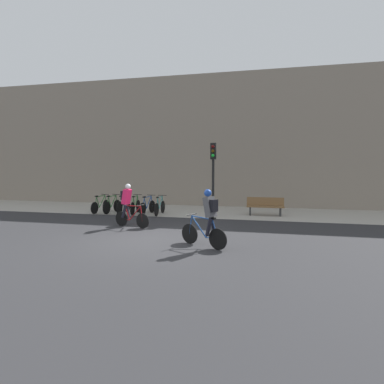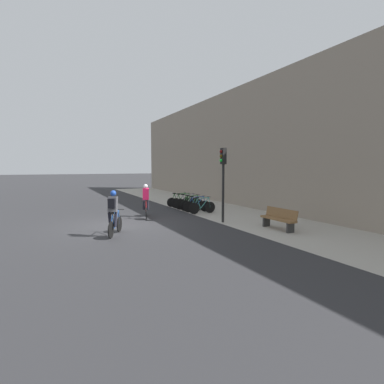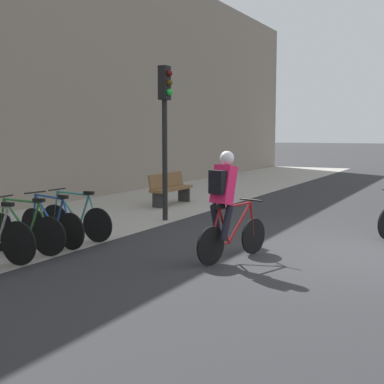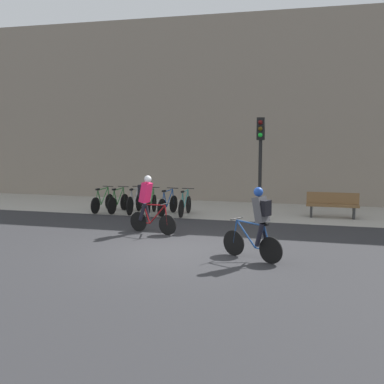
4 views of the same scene
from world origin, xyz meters
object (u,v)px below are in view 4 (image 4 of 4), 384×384
object	(u,v)px
cyclist_pink	(147,202)
traffic_light_pole	(260,150)
parked_bike_2	(135,202)
parked_bike_5	(185,205)
cyclist_grey	(258,222)
parked_bike_3	(151,203)
parked_bike_1	(118,202)
parked_bike_0	(102,202)
bench	(332,204)
parked_bike_4	(168,204)

from	to	relation	value
cyclist_pink	traffic_light_pole	world-z (taller)	traffic_light_pole
parked_bike_2	parked_bike_5	size ratio (longest dim) A/B	1.02
parked_bike_2	traffic_light_pole	xyz separation A→B (m)	(4.74, -0.36, 2.04)
cyclist_grey	parked_bike_3	bearing A→B (deg)	129.93
parked_bike_3	parked_bike_5	world-z (taller)	parked_bike_3
cyclist_grey	parked_bike_1	world-z (taller)	cyclist_grey
parked_bike_0	parked_bike_1	size ratio (longest dim) A/B	1.02
parked_bike_3	parked_bike_0	bearing A→B (deg)	-179.96
parked_bike_1	parked_bike_3	size ratio (longest dim) A/B	0.99
cyclist_pink	parked_bike_1	distance (m)	4.02
parked_bike_2	bench	size ratio (longest dim) A/B	0.94
parked_bike_2	parked_bike_5	xyz separation A→B (m)	(1.97, -0.00, -0.01)
cyclist_grey	parked_bike_5	world-z (taller)	cyclist_grey
cyclist_grey	parked_bike_0	distance (m)	8.74
cyclist_grey	parked_bike_4	xyz separation A→B (m)	(-4.04, 5.61, -0.55)
parked_bike_1	parked_bike_2	xyz separation A→B (m)	(0.66, 0.00, 0.01)
cyclist_pink	parked_bike_3	bearing A→B (deg)	108.08
parked_bike_0	parked_bike_4	xyz separation A→B (m)	(2.63, 0.00, 0.01)
parked_bike_2	cyclist_pink	bearing A→B (deg)	-62.01
cyclist_grey	traffic_light_pole	distance (m)	5.50
parked_bike_1	parked_bike_5	size ratio (longest dim) A/B	0.97
parked_bike_4	cyclist_pink	bearing A→B (deg)	-83.05
cyclist_pink	parked_bike_4	size ratio (longest dim) A/B	1.06
parked_bike_1	traffic_light_pole	distance (m)	5.78
parked_bike_0	parked_bike_5	world-z (taller)	parked_bike_5
parked_bike_3	parked_bike_4	xyz separation A→B (m)	(0.66, -0.00, -0.00)
cyclist_pink	parked_bike_3	size ratio (longest dim) A/B	1.06
parked_bike_4	parked_bike_5	world-z (taller)	parked_bike_4
cyclist_grey	bench	size ratio (longest dim) A/B	0.97
parked_bike_1	parked_bike_2	size ratio (longest dim) A/B	0.95
parked_bike_0	parked_bike_2	size ratio (longest dim) A/B	0.97
parked_bike_5	traffic_light_pole	distance (m)	3.46
parked_bike_0	parked_bike_5	distance (m)	3.29
parked_bike_2	traffic_light_pole	size ratio (longest dim) A/B	0.48
parked_bike_1	parked_bike_3	distance (m)	1.32
cyclist_grey	traffic_light_pole	bearing A→B (deg)	96.75
parked_bike_5	parked_bike_4	bearing A→B (deg)	179.97
cyclist_pink	parked_bike_0	world-z (taller)	cyclist_pink
cyclist_grey	parked_bike_2	size ratio (longest dim) A/B	1.03
parked_bike_0	cyclist_grey	bearing A→B (deg)	-40.07
parked_bike_5	bench	bearing A→B (deg)	9.87
parked_bike_0	parked_bike_5	bearing A→B (deg)	0.01
parked_bike_2	parked_bike_4	xyz separation A→B (m)	(1.31, -0.00, -0.01)
parked_bike_2	traffic_light_pole	distance (m)	5.17
parked_bike_4	traffic_light_pole	size ratio (longest dim) A/B	0.47
parked_bike_0	parked_bike_1	world-z (taller)	parked_bike_1
parked_bike_4	parked_bike_5	distance (m)	0.66
cyclist_pink	parked_bike_3	xyz separation A→B (m)	(-1.05, 3.21, -0.55)
parked_bike_0	parked_bike_3	size ratio (longest dim) A/B	1.01
cyclist_pink	parked_bike_1	world-z (taller)	cyclist_pink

